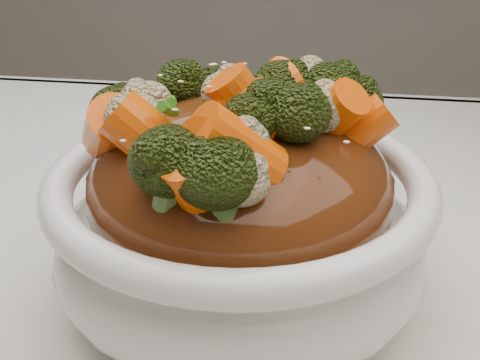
# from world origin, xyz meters

# --- Properties ---
(tablecloth) EXTENTS (1.20, 0.80, 0.04)m
(tablecloth) POSITION_xyz_m (0.00, 0.00, 0.73)
(tablecloth) COLOR silver
(tablecloth) RESTS_ON dining_table
(bowl) EXTENTS (0.31, 0.31, 0.09)m
(bowl) POSITION_xyz_m (0.00, -0.04, 0.80)
(bowl) COLOR white
(bowl) RESTS_ON tablecloth
(sauce_base) EXTENTS (0.24, 0.24, 0.11)m
(sauce_base) POSITION_xyz_m (0.00, -0.04, 0.83)
(sauce_base) COLOR #4C220D
(sauce_base) RESTS_ON bowl
(carrots) EXTENTS (0.24, 0.24, 0.06)m
(carrots) POSITION_xyz_m (0.00, -0.04, 0.90)
(carrots) COLOR #EE5707
(carrots) RESTS_ON sauce_base
(broccoli) EXTENTS (0.24, 0.24, 0.05)m
(broccoli) POSITION_xyz_m (0.00, -0.04, 0.90)
(broccoli) COLOR black
(broccoli) RESTS_ON sauce_base
(cauliflower) EXTENTS (0.24, 0.24, 0.04)m
(cauliflower) POSITION_xyz_m (0.00, -0.04, 0.90)
(cauliflower) COLOR #C6B487
(cauliflower) RESTS_ON sauce_base
(scallions) EXTENTS (0.18, 0.18, 0.02)m
(scallions) POSITION_xyz_m (0.00, -0.04, 0.90)
(scallions) COLOR #367C1C
(scallions) RESTS_ON sauce_base
(sesame_seeds) EXTENTS (0.22, 0.22, 0.01)m
(sesame_seeds) POSITION_xyz_m (0.00, -0.04, 0.90)
(sesame_seeds) COLOR #F5E5AE
(sesame_seeds) RESTS_ON sauce_base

